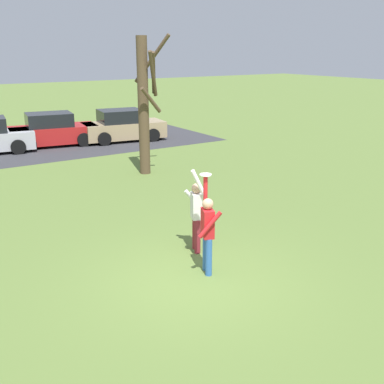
{
  "coord_description": "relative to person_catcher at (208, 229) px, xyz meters",
  "views": [
    {
      "loc": [
        -4.83,
        -7.23,
        4.56
      ],
      "look_at": [
        0.59,
        1.05,
        1.52
      ],
      "focal_mm": 43.76,
      "sensor_mm": 36.0,
      "label": 1
    }
  ],
  "objects": [
    {
      "name": "ground_plane",
      "position": [
        -0.38,
        -0.14,
        -0.98
      ],
      "size": [
        120.0,
        120.0,
        0.0
      ],
      "primitive_type": "plane",
      "color": "olive"
    },
    {
      "name": "person_catcher",
      "position": [
        0.0,
        0.0,
        0.0
      ],
      "size": [
        0.49,
        0.59,
        2.08
      ],
      "rotation": [
        0.0,
        0.0,
        1.19
      ],
      "color": "#3366B7",
      "rests_on": "ground_plane"
    },
    {
      "name": "person_defender",
      "position": [
        0.42,
        1.05,
        -0.0
      ],
      "size": [
        0.58,
        0.64,
        2.04
      ],
      "rotation": [
        0.0,
        0.0,
        4.33
      ],
      "color": "maroon",
      "rests_on": "ground_plane"
    },
    {
      "name": "frisbee_disc",
      "position": [
        0.08,
        0.21,
        1.11
      ],
      "size": [
        0.25,
        0.25,
        0.02
      ],
      "primitive_type": "cylinder",
      "color": "white",
      "rests_on": "person_catcher"
    },
    {
      "name": "parked_car_red",
      "position": [
        1.5,
        15.32,
        -0.25
      ],
      "size": [
        4.32,
        2.48,
        1.59
      ],
      "rotation": [
        0.0,
        0.0,
        -0.14
      ],
      "color": "red",
      "rests_on": "ground_plane"
    },
    {
      "name": "parked_car_tan",
      "position": [
        4.93,
        14.6,
        -0.25
      ],
      "size": [
        4.32,
        2.48,
        1.59
      ],
      "rotation": [
        0.0,
        0.0,
        -0.14
      ],
      "color": "tan",
      "rests_on": "ground_plane"
    },
    {
      "name": "bare_tree_tall",
      "position": [
        2.83,
        8.08,
        1.69
      ],
      "size": [
        1.45,
        1.71,
        5.09
      ],
      "color": "brown",
      "rests_on": "ground_plane"
    }
  ]
}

